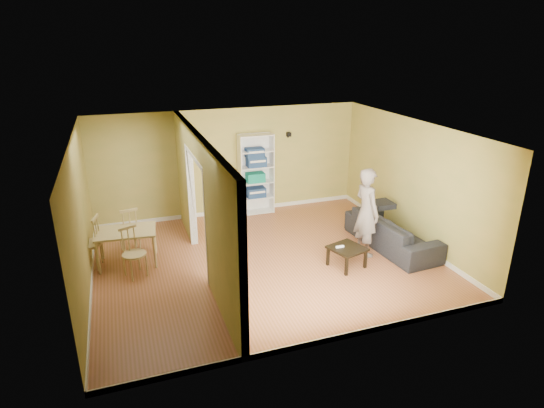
% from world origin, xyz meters
% --- Properties ---
extents(room_shell, '(6.50, 6.50, 6.50)m').
position_xyz_m(room_shell, '(0.00, 0.00, 1.30)').
color(room_shell, '#A66044').
rests_on(room_shell, ground).
extents(partition, '(0.22, 5.50, 2.60)m').
position_xyz_m(partition, '(-1.20, 0.00, 1.30)').
color(partition, tan).
rests_on(partition, ground).
extents(wall_speaker, '(0.10, 0.10, 0.10)m').
position_xyz_m(wall_speaker, '(1.50, 2.69, 1.90)').
color(wall_speaker, black).
rests_on(wall_speaker, room_shell).
extents(sofa, '(2.36, 1.14, 0.87)m').
position_xyz_m(sofa, '(2.70, -0.25, 0.44)').
color(sofa, '#232327').
rests_on(sofa, ground).
extents(person, '(0.82, 0.66, 2.12)m').
position_xyz_m(person, '(1.99, -0.36, 1.06)').
color(person, slate).
rests_on(person, ground).
extents(bookshelf, '(0.84, 0.37, 1.99)m').
position_xyz_m(bookshelf, '(0.60, 2.61, 1.00)').
color(bookshelf, white).
rests_on(bookshelf, ground).
extents(paper_box_navy_a, '(0.46, 0.30, 0.24)m').
position_xyz_m(paper_box_navy_a, '(0.59, 2.56, 0.54)').
color(paper_box_navy_a, navy).
rests_on(paper_box_navy_a, bookshelf).
extents(paper_box_teal, '(0.44, 0.29, 0.23)m').
position_xyz_m(paper_box_teal, '(0.58, 2.56, 0.92)').
color(paper_box_teal, '#0B5A50').
rests_on(paper_box_teal, bookshelf).
extents(paper_box_navy_b, '(0.46, 0.30, 0.23)m').
position_xyz_m(paper_box_navy_b, '(0.61, 2.56, 1.32)').
color(paper_box_navy_b, navy).
rests_on(paper_box_navy_b, bookshelf).
extents(paper_box_navy_c, '(0.43, 0.28, 0.22)m').
position_xyz_m(paper_box_navy_c, '(0.57, 2.56, 1.53)').
color(paper_box_navy_c, navy).
rests_on(paper_box_navy_c, bookshelf).
extents(coffee_table, '(0.60, 0.60, 0.40)m').
position_xyz_m(coffee_table, '(1.39, -0.74, 0.34)').
color(coffee_table, black).
rests_on(coffee_table, ground).
extents(game_controller, '(0.16, 0.04, 0.03)m').
position_xyz_m(game_controller, '(1.26, -0.69, 0.42)').
color(game_controller, white).
rests_on(game_controller, coffee_table).
extents(dining_table, '(1.11, 0.74, 0.69)m').
position_xyz_m(dining_table, '(-2.57, 0.77, 0.62)').
color(dining_table, tan).
rests_on(dining_table, ground).
extents(chair_left, '(0.58, 0.58, 1.04)m').
position_xyz_m(chair_left, '(-3.26, 0.83, 0.52)').
color(chair_left, '#CFB282').
rests_on(chair_left, ground).
extents(chair_near, '(0.57, 0.57, 0.94)m').
position_xyz_m(chair_near, '(-2.46, 0.20, 0.47)').
color(chair_near, '#D5B47A').
rests_on(chair_near, ground).
extents(chair_far, '(0.54, 0.54, 0.99)m').
position_xyz_m(chair_far, '(-2.50, 1.30, 0.50)').
color(chair_far, tan).
rests_on(chair_far, ground).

